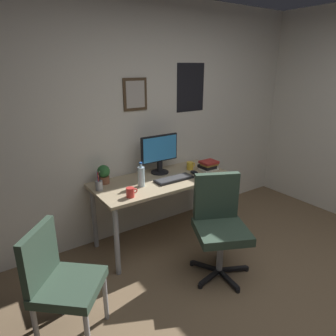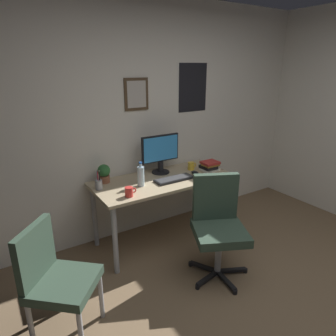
# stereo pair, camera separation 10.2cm
# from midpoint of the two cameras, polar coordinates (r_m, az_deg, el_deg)

# --- Properties ---
(wall_back) EXTENTS (4.40, 0.10, 2.60)m
(wall_back) POSITION_cam_midpoint_polar(r_m,az_deg,el_deg) (3.51, -1.86, 9.17)
(wall_back) COLOR silver
(wall_back) RESTS_ON ground_plane
(desk) EXTENTS (1.51, 0.68, 0.74)m
(desk) POSITION_cam_midpoint_polar(r_m,az_deg,el_deg) (3.27, -0.04, -3.40)
(desk) COLOR tan
(desk) RESTS_ON ground_plane
(office_chair) EXTENTS (0.61, 0.61, 0.95)m
(office_chair) POSITION_cam_midpoint_polar(r_m,az_deg,el_deg) (2.86, 10.43, -9.95)
(office_chair) COLOR #334738
(office_chair) RESTS_ON ground_plane
(side_chair) EXTENTS (0.59, 0.59, 0.88)m
(side_chair) POSITION_cam_midpoint_polar(r_m,az_deg,el_deg) (2.35, -19.47, -18.67)
(side_chair) COLOR #334738
(side_chair) RESTS_ON ground_plane
(monitor) EXTENTS (0.46, 0.20, 0.43)m
(monitor) POSITION_cam_midpoint_polar(r_m,az_deg,el_deg) (3.35, -0.58, 2.98)
(monitor) COLOR black
(monitor) RESTS_ON desk
(keyboard) EXTENTS (0.43, 0.15, 0.03)m
(keyboard) POSITION_cam_midpoint_polar(r_m,az_deg,el_deg) (3.20, 2.09, -2.10)
(keyboard) COLOR black
(keyboard) RESTS_ON desk
(computer_mouse) EXTENTS (0.06, 0.11, 0.04)m
(computer_mouse) POSITION_cam_midpoint_polar(r_m,az_deg,el_deg) (3.39, 6.01, -0.89)
(computer_mouse) COLOR black
(computer_mouse) RESTS_ON desk
(water_bottle) EXTENTS (0.07, 0.07, 0.25)m
(water_bottle) POSITION_cam_midpoint_polar(r_m,az_deg,el_deg) (3.02, -4.21, -1.51)
(water_bottle) COLOR silver
(water_bottle) RESTS_ON desk
(coffee_mug_near) EXTENTS (0.11, 0.08, 0.09)m
(coffee_mug_near) POSITION_cam_midpoint_polar(r_m,az_deg,el_deg) (2.81, -6.33, -4.51)
(coffee_mug_near) COLOR red
(coffee_mug_near) RESTS_ON desk
(coffee_mug_far) EXTENTS (0.12, 0.08, 0.09)m
(coffee_mug_far) POSITION_cam_midpoint_polar(r_m,az_deg,el_deg) (3.52, 5.26, 0.39)
(coffee_mug_far) COLOR yellow
(coffee_mug_far) RESTS_ON desk
(potted_plant) EXTENTS (0.13, 0.13, 0.19)m
(potted_plant) POSITION_cam_midpoint_polar(r_m,az_deg,el_deg) (3.16, -11.14, -0.91)
(potted_plant) COLOR brown
(potted_plant) RESTS_ON desk
(pen_cup) EXTENTS (0.07, 0.07, 0.20)m
(pen_cup) POSITION_cam_midpoint_polar(r_m,az_deg,el_deg) (3.02, -12.04, -3.00)
(pen_cup) COLOR #9EA0A5
(pen_cup) RESTS_ON desk
(book_stack_left) EXTENTS (0.21, 0.19, 0.11)m
(book_stack_left) POSITION_cam_midpoint_polar(r_m,az_deg,el_deg) (3.51, 8.72, 0.40)
(book_stack_left) COLOR silver
(book_stack_left) RESTS_ON desk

